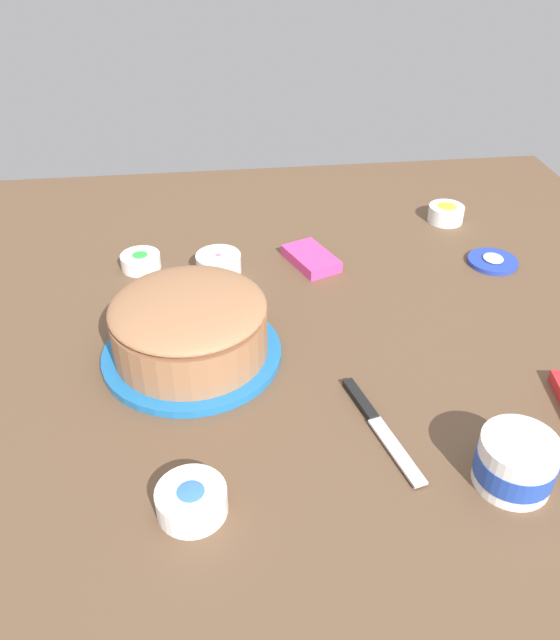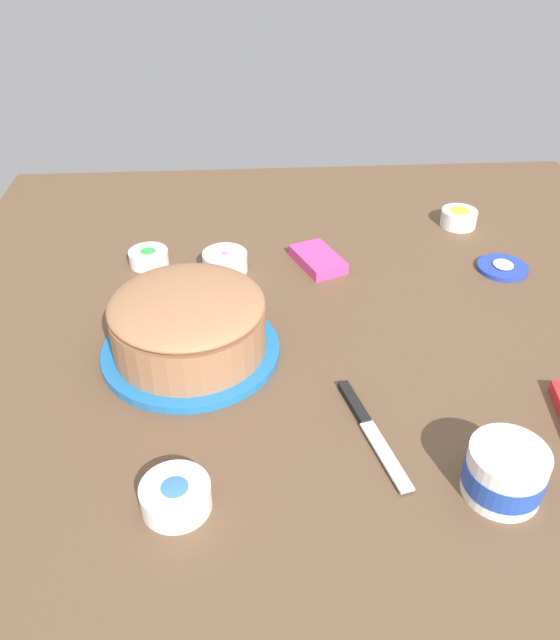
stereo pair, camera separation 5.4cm
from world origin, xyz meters
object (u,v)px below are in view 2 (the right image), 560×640
object	(u,v)px
candy_box_upper	(318,259)
frosted_cake	(189,326)
frosting_tub	(505,471)
sprinkle_bowl_blue	(176,495)
sprinkle_bowl_yellow	(459,217)
sprinkle_bowl_pink	(225,261)
spreading_knife	(366,423)
frosting_tub_lid	(503,267)
sprinkle_bowl_green	(149,257)

from	to	relation	value
candy_box_upper	frosted_cake	bearing A→B (deg)	-63.28
frosting_tub	sprinkle_bowl_blue	size ratio (longest dim) A/B	1.14
frosting_tub	sprinkle_bowl_yellow	bearing A→B (deg)	167.70
sprinkle_bowl_pink	sprinkle_bowl_blue	world-z (taller)	sprinkle_bowl_pink
spreading_knife	candy_box_upper	size ratio (longest dim) A/B	1.80
frosting_tub_lid	sprinkle_bowl_green	xyz separation A→B (m)	(-0.07, -0.76, 0.01)
sprinkle_bowl_blue	sprinkle_bowl_yellow	size ratio (longest dim) A/B	1.14
candy_box_upper	sprinkle_bowl_yellow	bearing A→B (deg)	92.41
sprinkle_bowl_green	sprinkle_bowl_pink	size ratio (longest dim) A/B	0.89
frosted_cake	sprinkle_bowl_yellow	xyz separation A→B (m)	(-0.45, 0.61, -0.04)
frosting_tub_lid	sprinkle_bowl_yellow	world-z (taller)	sprinkle_bowl_yellow
frosted_cake	sprinkle_bowl_pink	size ratio (longest dim) A/B	3.31
frosted_cake	spreading_knife	xyz separation A→B (m)	(0.20, 0.28, -0.05)
frosting_tub	frosting_tub_lid	size ratio (longest dim) A/B	1.03
frosted_cake	sprinkle_bowl_yellow	bearing A→B (deg)	126.51
candy_box_upper	sprinkle_bowl_pink	bearing A→B (deg)	-108.20
frosting_tub	spreading_knife	distance (m)	0.22
frosted_cake	sprinkle_bowl_green	bearing A→B (deg)	-161.68
sprinkle_bowl_pink	candy_box_upper	size ratio (longest dim) A/B	0.73
frosting_tub	candy_box_upper	world-z (taller)	frosting_tub
sprinkle_bowl_blue	frosting_tub	bearing A→B (deg)	89.51
sprinkle_bowl_yellow	candy_box_upper	distance (m)	0.39
sprinkle_bowl_green	sprinkle_bowl_pink	bearing A→B (deg)	77.01
frosting_tub_lid	spreading_knife	world-z (taller)	frosting_tub_lid
frosting_tub_lid	spreading_knife	bearing A→B (deg)	-39.85
spreading_knife	sprinkle_bowl_pink	xyz separation A→B (m)	(-0.48, -0.22, 0.02)
frosting_tub	sprinkle_bowl_pink	xyz separation A→B (m)	(-0.62, -0.38, -0.02)
sprinkle_bowl_green	sprinkle_bowl_pink	distance (m)	0.17
candy_box_upper	frosting_tub	bearing A→B (deg)	-5.76
spreading_knife	frosting_tub	bearing A→B (deg)	49.71
spreading_knife	sprinkle_bowl_green	bearing A→B (deg)	-143.40
spreading_knife	sprinkle_bowl_green	xyz separation A→B (m)	(-0.52, -0.38, 0.01)
frosting_tub_lid	sprinkle_bowl_green	bearing A→B (deg)	-95.51
frosted_cake	candy_box_upper	bearing A→B (deg)	138.63
sprinkle_bowl_pink	candy_box_upper	bearing A→B (deg)	93.72
sprinkle_bowl_green	sprinkle_bowl_yellow	world-z (taller)	sprinkle_bowl_yellow
spreading_knife	sprinkle_bowl_blue	size ratio (longest dim) A/B	2.44
sprinkle_bowl_yellow	candy_box_upper	xyz separation A→B (m)	(0.16, -0.35, -0.01)
sprinkle_bowl_pink	sprinkle_bowl_green	bearing A→B (deg)	-102.99
frosting_tub_lid	sprinkle_bowl_pink	size ratio (longest dim) A/B	1.12
sprinkle_bowl_green	candy_box_upper	distance (m)	0.37
spreading_knife	sprinkle_bowl_green	size ratio (longest dim) A/B	2.77
frosting_tub_lid	sprinkle_bowl_yellow	xyz separation A→B (m)	(-0.21, -0.04, 0.02)
sprinkle_bowl_green	candy_box_upper	size ratio (longest dim) A/B	0.65
frosted_cake	frosting_tub	bearing A→B (deg)	52.67
sprinkle_bowl_green	candy_box_upper	world-z (taller)	sprinkle_bowl_green
frosted_cake	sprinkle_bowl_green	size ratio (longest dim) A/B	3.73
frosting_tub_lid	candy_box_upper	size ratio (longest dim) A/B	0.82
sprinkle_bowl_green	sprinkle_bowl_blue	bearing A→B (deg)	8.94
frosting_tub_lid	sprinkle_bowl_pink	xyz separation A→B (m)	(-0.03, -0.59, 0.02)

